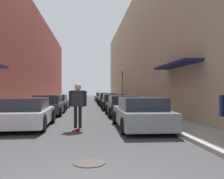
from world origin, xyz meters
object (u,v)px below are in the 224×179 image
object	(u,v)px
parked_car_right_1	(122,106)
skateboarder	(78,101)
parked_car_right_0	(141,113)
parked_car_right_3	(107,99)
parked_car_right_4	(104,98)
parked_car_left_2	(57,102)
traffic_light	(122,83)
parked_car_right_5	(101,97)
parked_car_left_0	(26,113)
parked_car_left_1	(48,105)
parked_car_right_2	(113,102)
manhole_cover	(89,163)

from	to	relation	value
parked_car_right_1	skateboarder	distance (m)	6.05
parked_car_right_0	parked_car_right_3	distance (m)	16.39
parked_car_right_4	parked_car_left_2	bearing A→B (deg)	-113.97
traffic_light	parked_car_left_2	bearing A→B (deg)	-125.96
parked_car_right_4	parked_car_right_5	distance (m)	5.85
parked_car_right_3	parked_car_right_4	size ratio (longest dim) A/B	0.97
parked_car_left_0	parked_car_left_1	distance (m)	5.48
parked_car_right_3	skateboarder	world-z (taller)	skateboarder
parked_car_left_0	parked_car_right_4	size ratio (longest dim) A/B	0.90
parked_car_right_3	traffic_light	distance (m)	5.14
parked_car_right_4	skateboarder	distance (m)	21.90
parked_car_left_1	traffic_light	size ratio (longest dim) A/B	1.03
parked_car_right_2	parked_car_right_5	distance (m)	16.83
skateboarder	parked_car_left_2	bearing A→B (deg)	101.09
parked_car_left_1	parked_car_right_0	distance (m)	7.72
parked_car_left_2	traffic_light	distance (m)	11.91
parked_car_left_1	parked_car_left_2	size ratio (longest dim) A/B	0.85
parked_car_right_2	parked_car_right_4	distance (m)	10.98
parked_car_right_2	skateboarder	bearing A→B (deg)	-103.32
parked_car_right_1	parked_car_right_2	bearing A→B (deg)	90.24
parked_car_right_0	manhole_cover	bearing A→B (deg)	-114.48
parked_car_right_0	parked_car_right_3	xyz separation A→B (m)	(-0.16, 16.39, 0.00)
parked_car_right_1	parked_car_right_3	bearing A→B (deg)	90.69
parked_car_right_4	parked_car_right_5	bearing A→B (deg)	90.31
parked_car_right_0	parked_car_right_4	distance (m)	21.63
parked_car_right_3	parked_car_right_0	bearing A→B (deg)	-89.46
parked_car_left_2	parked_car_right_1	distance (m)	7.48
parked_car_left_0	traffic_light	distance (m)	21.22
parked_car_right_3	traffic_light	bearing A→B (deg)	61.75
parked_car_right_5	parked_car_left_1	bearing A→B (deg)	-102.07
parked_car_right_3	parked_car_right_5	bearing A→B (deg)	89.92
parked_car_left_1	parked_car_right_3	xyz separation A→B (m)	(4.55, 10.27, 0.02)
parked_car_right_1	skateboarder	world-z (taller)	skateboarder
parked_car_right_0	manhole_cover	world-z (taller)	parked_car_right_0
parked_car_right_1	parked_car_right_4	xyz separation A→B (m)	(-0.08, 16.30, 0.01)
parked_car_left_1	parked_car_left_2	xyz separation A→B (m)	(-0.09, 4.97, -0.02)
parked_car_left_1	parked_car_right_2	bearing A→B (deg)	44.16
parked_car_left_2	parked_car_left_1	bearing A→B (deg)	-88.99
parked_car_right_5	skateboarder	bearing A→B (deg)	-95.08
parked_car_left_1	traffic_light	world-z (taller)	traffic_light
parked_car_right_0	parked_car_right_4	size ratio (longest dim) A/B	0.99
parked_car_right_2	parked_car_left_0	bearing A→B (deg)	-115.50
parked_car_left_0	parked_car_right_1	bearing A→B (deg)	44.34
parked_car_right_2	parked_car_right_0	bearing A→B (deg)	-89.76
parked_car_right_2	parked_car_left_1	bearing A→B (deg)	-135.84
parked_car_right_2	manhole_cover	size ratio (longest dim) A/B	6.59
parked_car_left_2	skateboarder	distance (m)	11.45
parked_car_left_2	parked_car_right_0	size ratio (longest dim) A/B	1.00
parked_car_left_0	parked_car_right_4	bearing A→B (deg)	77.36
parked_car_left_2	parked_car_right_3	size ratio (longest dim) A/B	1.03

